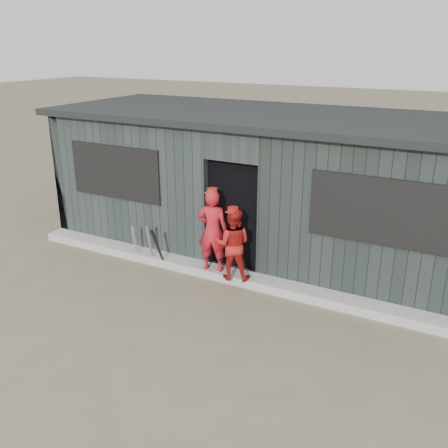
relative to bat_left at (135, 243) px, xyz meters
The scene contains 9 objects.
ground 2.51m from the bat_left, 43.33° to the right, with size 80.00×80.00×0.00m, color brown.
curb 1.84m from the bat_left, ahead, with size 8.00×0.36×0.15m, color #9E9E99.
bat_left is the anchor object (origin of this frame).
bat_mid 0.36m from the bat_left, ahead, with size 0.07×0.07×0.77m, color gray.
bat_right 0.63m from the bat_left, 11.36° to the right, with size 0.07×0.07×0.83m, color black.
player_red_left 1.70m from the bat_left, ahead, with size 0.52×0.34×1.42m, color red.
player_red_right 2.11m from the bat_left, ahead, with size 0.58×0.46×1.20m, color #AF1A15.
player_grey_back 2.09m from the bat_left, 21.07° to the left, with size 0.69×0.45×1.40m, color #A2A2A2.
dugout 2.72m from the bat_left, 44.75° to the left, with size 8.30×3.30×2.62m.
Camera 1 is at (3.67, -5.00, 3.84)m, focal length 40.00 mm.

